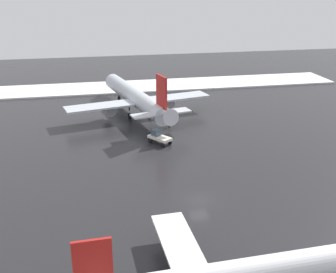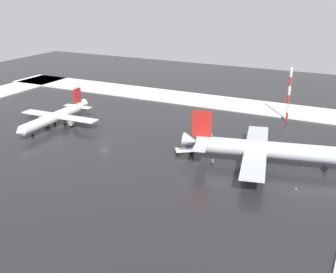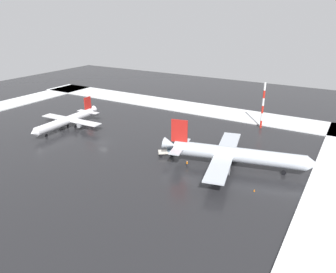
# 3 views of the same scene
# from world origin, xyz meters

# --- Properties ---
(ground_plane) EXTENTS (240.00, 240.00, 0.00)m
(ground_plane) POSITION_xyz_m (0.00, 0.00, 0.00)
(ground_plane) COLOR #232326
(snow_bank_left) EXTENTS (14.00, 116.00, 0.42)m
(snow_bank_left) POSITION_xyz_m (-67.00, 0.00, 0.21)
(snow_bank_left) COLOR white
(snow_bank_left) RESTS_ON ground_plane
(airplane_foreground_jet) EXTENTS (39.72, 33.29, 11.90)m
(airplane_foreground_jet) POSITION_xyz_m (-41.65, -3.62, 3.93)
(airplane_foreground_jet) COLOR silver
(airplane_foreground_jet) RESTS_ON ground_plane
(pushback_tug) EXTENTS (5.02, 4.46, 2.50)m
(pushback_tug) POSITION_xyz_m (-22.63, -1.72, 1.28)
(pushback_tug) COLOR silver
(pushback_tug) RESTS_ON ground_plane
(ground_crew_beside_wing) EXTENTS (0.36, 0.36, 1.71)m
(ground_crew_beside_wing) POSITION_xyz_m (-37.29, 1.39, 0.97)
(ground_crew_beside_wing) COLOR black
(ground_crew_beside_wing) RESTS_ON ground_plane
(ground_crew_near_tug) EXTENTS (0.36, 0.36, 1.71)m
(ground_crew_near_tug) POSITION_xyz_m (-30.95, 1.93, 0.97)
(ground_crew_near_tug) COLOR black
(ground_crew_near_tug) RESTS_ON ground_plane
(traffic_cone_near_nose) EXTENTS (0.36, 0.36, 0.55)m
(traffic_cone_near_nose) POSITION_xyz_m (-50.18, 5.40, 0.28)
(traffic_cone_near_nose) COLOR orange
(traffic_cone_near_nose) RESTS_ON ground_plane
(traffic_cone_mid_line) EXTENTS (0.36, 0.36, 0.55)m
(traffic_cone_mid_line) POSITION_xyz_m (-41.12, -2.62, 0.28)
(traffic_cone_mid_line) COLOR orange
(traffic_cone_mid_line) RESTS_ON ground_plane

